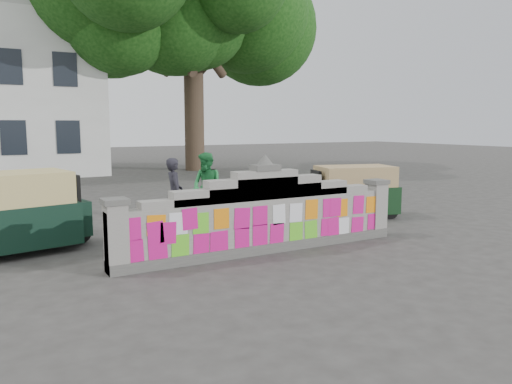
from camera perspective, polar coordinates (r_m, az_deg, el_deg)
ground at (r=10.34m, az=1.02°, el=-6.84°), size 100.00×100.00×0.00m
parapet_wall at (r=10.17m, az=1.04°, el=-2.75°), size 6.48×0.44×2.01m
shade_tree at (r=29.52m, az=-7.28°, el=20.07°), size 12.00×10.00×12.00m
cyclist_bike at (r=11.63m, az=-9.25°, el=-2.92°), size 1.87×0.87×0.94m
cyclist_rider at (r=11.57m, az=-9.29°, el=-1.32°), size 0.46×0.63×1.60m
pedestrian at (r=13.52m, az=-5.63°, el=0.59°), size 0.97×1.09×1.86m
rickshaw_left at (r=11.15m, az=-26.20°, el=-2.07°), size 3.07×1.84×1.65m
rickshaw_right at (r=14.24m, az=10.96°, el=0.13°), size 2.70×1.76×1.45m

